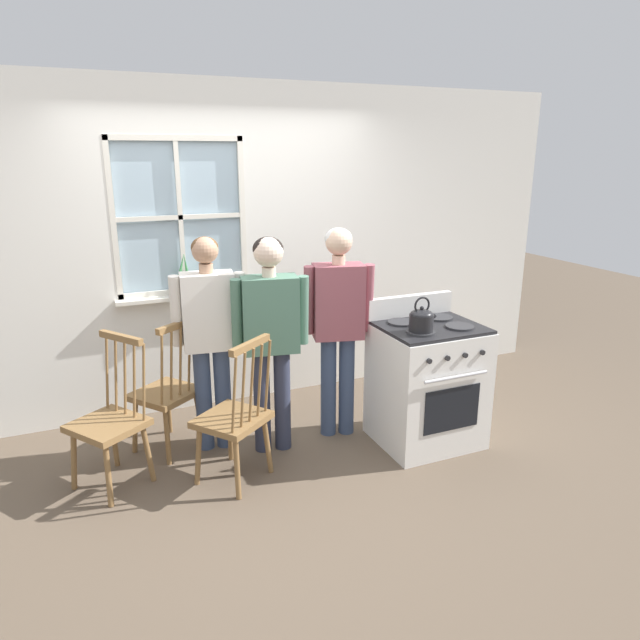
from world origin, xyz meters
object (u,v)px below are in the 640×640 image
at_px(potted_plant, 185,285).
at_px(stove, 427,383).
at_px(chair_center_cluster, 111,422).
at_px(kettle, 421,319).
at_px(person_teen_center, 270,325).
at_px(person_elderly_left, 209,327).
at_px(chair_near_wall, 235,419).
at_px(chair_by_window, 168,393).
at_px(person_adult_right, 338,314).

bearing_deg(potted_plant, stove, -39.14).
bearing_deg(stove, potted_plant, 140.86).
bearing_deg(chair_center_cluster, kettle, 43.48).
height_order(chair_center_cluster, person_teen_center, person_teen_center).
height_order(person_teen_center, potted_plant, person_teen_center).
bearing_deg(chair_center_cluster, person_elderly_left, 73.18).
bearing_deg(chair_near_wall, person_teen_center, -177.16).
relative_size(chair_by_window, person_teen_center, 0.64).
distance_m(person_elderly_left, person_teen_center, 0.44).
xyz_separation_m(chair_center_cluster, person_adult_right, (1.66, 0.08, 0.53)).
bearing_deg(chair_by_window, kettle, 118.41).
distance_m(person_teen_center, person_adult_right, 0.55).
bearing_deg(person_adult_right, potted_plant, 151.82).
bearing_deg(person_teen_center, potted_plant, 124.75).
height_order(chair_near_wall, person_adult_right, person_adult_right).
relative_size(person_adult_right, kettle, 6.55).
height_order(chair_center_cluster, potted_plant, potted_plant).
xyz_separation_m(person_elderly_left, person_teen_center, (0.39, -0.20, 0.02)).
relative_size(chair_center_cluster, person_teen_center, 0.64).
height_order(person_elderly_left, person_adult_right, person_adult_right).
height_order(chair_by_window, potted_plant, potted_plant).
bearing_deg(kettle, person_teen_center, 154.03).
height_order(chair_by_window, person_teen_center, person_teen_center).
bearing_deg(stove, kettle, -141.30).
bearing_deg(chair_near_wall, kettle, 135.74).
relative_size(person_elderly_left, kettle, 6.41).
height_order(chair_center_cluster, kettle, kettle).
bearing_deg(stove, chair_near_wall, 179.04).
bearing_deg(chair_by_window, potted_plant, -151.10).
height_order(chair_by_window, chair_center_cluster, same).
relative_size(chair_near_wall, person_teen_center, 0.64).
bearing_deg(person_teen_center, chair_center_cluster, -167.95).
bearing_deg(stove, chair_by_window, 160.89).
bearing_deg(stove, person_elderly_left, 160.54).
height_order(person_adult_right, stove, person_adult_right).
xyz_separation_m(chair_by_window, chair_center_cluster, (-0.42, -0.34, 0.00)).
height_order(chair_near_wall, potted_plant, potted_plant).
relative_size(person_teen_center, kettle, 6.43).
relative_size(chair_by_window, potted_plant, 2.87).
xyz_separation_m(kettle, potted_plant, (-1.37, 1.38, 0.08)).
relative_size(chair_by_window, chair_near_wall, 1.00).
xyz_separation_m(person_elderly_left, kettle, (1.34, -0.66, 0.08)).
bearing_deg(stove, person_adult_right, 147.07).
bearing_deg(person_elderly_left, chair_near_wall, -79.03).
bearing_deg(person_teen_center, chair_near_wall, -129.57).
height_order(chair_by_window, chair_near_wall, same).
bearing_deg(chair_by_window, stove, 124.03).
height_order(chair_center_cluster, person_adult_right, person_adult_right).
bearing_deg(potted_plant, chair_center_cluster, -126.09).
distance_m(chair_by_window, person_adult_right, 1.38).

